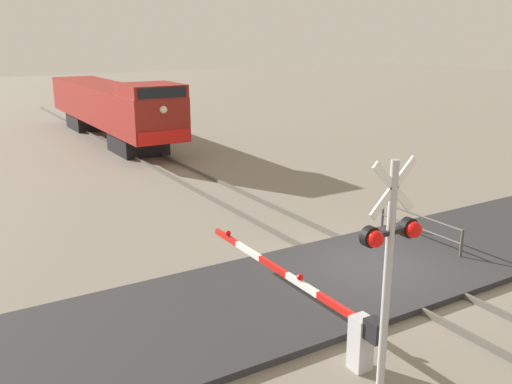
# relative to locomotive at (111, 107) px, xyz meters

# --- Properties ---
(ground_plane) EXTENTS (160.00, 160.00, 0.00)m
(ground_plane) POSITION_rel_locomotive_xyz_m (0.00, -22.52, -1.96)
(ground_plane) COLOR gray
(rail_track_left) EXTENTS (0.08, 80.00, 0.15)m
(rail_track_left) POSITION_rel_locomotive_xyz_m (-0.72, -22.52, -1.89)
(rail_track_left) COLOR #59544C
(rail_track_left) RESTS_ON ground_plane
(rail_track_right) EXTENTS (0.08, 80.00, 0.15)m
(rail_track_right) POSITION_rel_locomotive_xyz_m (0.72, -22.52, -1.89)
(rail_track_right) COLOR #59544C
(rail_track_right) RESTS_ON ground_plane
(road_surface) EXTENTS (36.00, 4.61, 0.16)m
(road_surface) POSITION_rel_locomotive_xyz_m (0.00, -22.52, -1.88)
(road_surface) COLOR #2D2D30
(road_surface) RESTS_ON ground_plane
(locomotive) EXTENTS (2.76, 16.99, 3.78)m
(locomotive) POSITION_rel_locomotive_xyz_m (0.00, 0.00, 0.00)
(locomotive) COLOR black
(locomotive) RESTS_ON ground_plane
(crossing_signal) EXTENTS (1.18, 0.33, 4.24)m
(crossing_signal) POSITION_rel_locomotive_xyz_m (-3.59, -26.52, 0.69)
(crossing_signal) COLOR #ADADB2
(crossing_signal) RESTS_ON ground_plane
(crossing_gate) EXTENTS (0.36, 6.33, 1.18)m
(crossing_gate) POSITION_rel_locomotive_xyz_m (-3.37, -24.80, -1.21)
(crossing_gate) COLOR silver
(crossing_gate) RESTS_ON ground_plane
(guard_railing) EXTENTS (0.08, 3.16, 0.95)m
(guard_railing) POSITION_rel_locomotive_xyz_m (2.47, -21.71, -1.33)
(guard_railing) COLOR #4C4742
(guard_railing) RESTS_ON ground_plane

